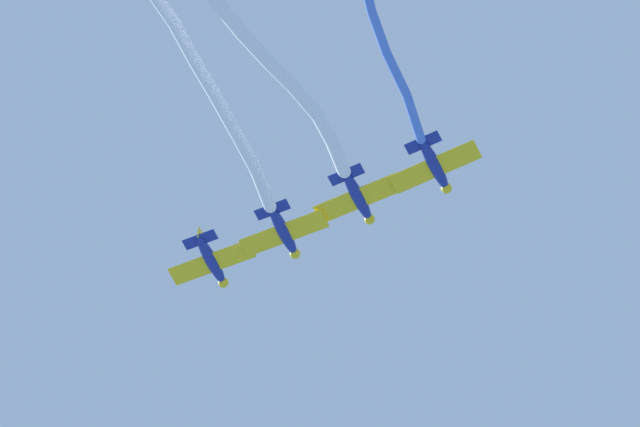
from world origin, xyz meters
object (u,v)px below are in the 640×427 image
(airplane_left_wing, at_px, (358,197))
(airplane_slot, at_px, (212,261))
(airplane_lead, at_px, (435,166))
(airplane_right_wing, at_px, (284,232))

(airplane_left_wing, relative_size, airplane_slot, 1.03)
(airplane_left_wing, distance_m, airplane_slot, 11.63)
(airplane_lead, xyz_separation_m, airplane_left_wing, (-4.40, -3.80, 0.30))
(airplane_lead, distance_m, airplane_slot, 17.44)
(airplane_lead, distance_m, airplane_right_wing, 11.63)
(airplane_slot, bearing_deg, airplane_lead, -93.99)
(airplane_right_wing, bearing_deg, airplane_slot, 86.50)
(airplane_left_wing, bearing_deg, airplane_slot, 88.51)
(airplane_left_wing, xyz_separation_m, airplane_right_wing, (-4.40, -3.81, -0.30))
(airplane_left_wing, xyz_separation_m, airplane_slot, (-8.79, -7.61, 0.00))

